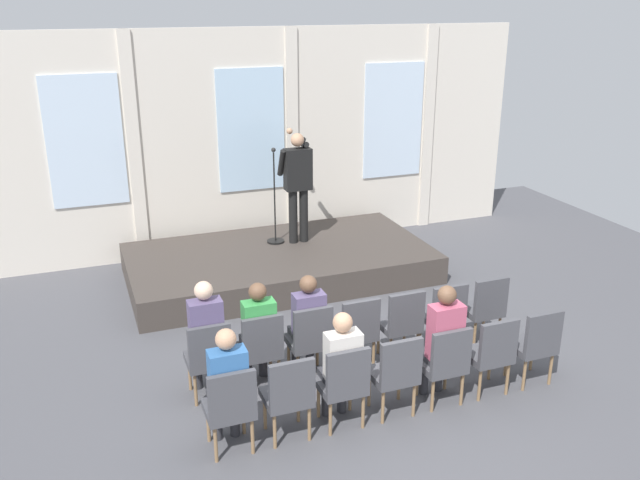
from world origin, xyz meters
name	(u,v)px	position (x,y,z in m)	size (l,w,h in m)	color
ground_plane	(386,405)	(0.00, 0.00, 0.00)	(13.95, 13.95, 0.00)	#4C4C51
rear_partition	(253,141)	(0.03, 5.36, 1.88)	(9.95, 0.14, 3.74)	silver
stage_platform	(280,263)	(0.00, 3.84, 0.22)	(4.66, 2.44, 0.44)	#3F3833
speaker	(298,180)	(0.42, 4.13, 1.47)	(0.52, 0.69, 1.77)	black
mic_stand	(275,222)	(0.06, 4.23, 0.77)	(0.28, 0.28, 1.55)	black
chair_r0_c0	(208,355)	(-1.75, 0.81, 0.53)	(0.46, 0.44, 0.94)	olive
audience_r0_c0	(206,333)	(-1.75, 0.89, 0.76)	(0.36, 0.39, 1.38)	#2D2D33
chair_r0_c1	(261,346)	(-1.17, 0.81, 0.53)	(0.46, 0.44, 0.94)	olive
audience_r0_c1	(258,329)	(-1.17, 0.90, 0.71)	(0.36, 0.39, 1.28)	#2D2D33
chair_r0_c2	(310,337)	(-0.58, 0.81, 0.53)	(0.46, 0.44, 0.94)	olive
audience_r0_c2	(307,320)	(-0.58, 0.90, 0.71)	(0.36, 0.39, 1.28)	#2D2D33
chair_r0_c3	(357,329)	(0.00, 0.81, 0.53)	(0.46, 0.44, 0.94)	olive
chair_r0_c4	(402,321)	(0.58, 0.81, 0.53)	(0.46, 0.44, 0.94)	olive
chair_r0_c5	(444,313)	(1.17, 0.81, 0.53)	(0.46, 0.44, 0.94)	olive
chair_r0_c6	(485,306)	(1.75, 0.81, 0.53)	(0.46, 0.44, 0.94)	olive
chair_r1_c0	(230,405)	(-1.75, -0.19, 0.53)	(0.46, 0.44, 0.94)	olive
audience_r1_c0	(227,383)	(-1.75, -0.11, 0.73)	(0.36, 0.39, 1.31)	#2D2D33
chair_r1_c1	(289,393)	(-1.17, -0.19, 0.53)	(0.46, 0.44, 0.94)	olive
chair_r1_c2	(344,381)	(-0.58, -0.19, 0.53)	(0.46, 0.44, 0.94)	olive
audience_r1_c2	(341,362)	(-0.58, -0.10, 0.71)	(0.36, 0.39, 1.28)	#2D2D33
chair_r1_c3	(396,371)	(0.00, -0.19, 0.53)	(0.46, 0.44, 0.94)	olive
chair_r1_c4	(445,361)	(0.58, -0.19, 0.53)	(0.46, 0.44, 0.94)	olive
audience_r1_c4	(442,338)	(0.58, -0.11, 0.76)	(0.36, 0.39, 1.38)	#2D2D33
chair_r1_c5	(491,351)	(1.17, -0.19, 0.53)	(0.46, 0.44, 0.94)	olive
chair_r1_c6	(536,342)	(1.75, -0.19, 0.53)	(0.46, 0.44, 0.94)	olive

